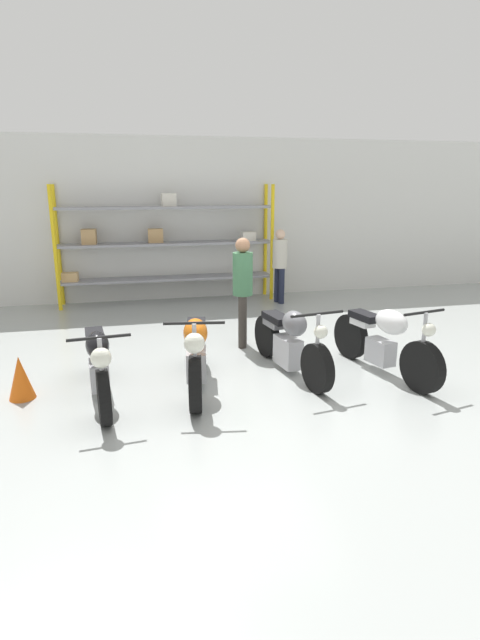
# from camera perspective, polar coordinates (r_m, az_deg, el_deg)

# --- Properties ---
(ground_plane) EXTENTS (30.00, 30.00, 0.00)m
(ground_plane) POSITION_cam_1_polar(r_m,az_deg,el_deg) (7.00, 0.74, -6.38)
(ground_plane) COLOR #9EA3A0
(back_wall) EXTENTS (30.00, 0.08, 3.60)m
(back_wall) POSITION_cam_1_polar(r_m,az_deg,el_deg) (11.63, -5.41, 11.34)
(back_wall) COLOR silver
(back_wall) RESTS_ON ground_plane
(shelving_rack) EXTENTS (4.73, 0.63, 2.58)m
(shelving_rack) POSITION_cam_1_polar(r_m,az_deg,el_deg) (11.23, -8.76, 8.80)
(shelving_rack) COLOR yellow
(shelving_rack) RESTS_ON ground_plane
(motorcycle_black) EXTENTS (0.67, 2.11, 1.01)m
(motorcycle_black) POSITION_cam_1_polar(r_m,az_deg,el_deg) (6.37, -15.87, -4.78)
(motorcycle_black) COLOR black
(motorcycle_black) RESTS_ON ground_plane
(motorcycle_orange) EXTENTS (0.70, 2.10, 1.08)m
(motorcycle_orange) POSITION_cam_1_polar(r_m,az_deg,el_deg) (6.46, -5.04, -3.76)
(motorcycle_orange) COLOR black
(motorcycle_orange) RESTS_ON ground_plane
(motorcycle_grey) EXTENTS (0.73, 2.14, 1.04)m
(motorcycle_grey) POSITION_cam_1_polar(r_m,az_deg,el_deg) (7.02, 5.69, -2.47)
(motorcycle_grey) COLOR black
(motorcycle_grey) RESTS_ON ground_plane
(motorcycle_white) EXTENTS (0.74, 2.13, 1.06)m
(motorcycle_white) POSITION_cam_1_polar(r_m,az_deg,el_deg) (7.21, 16.13, -2.27)
(motorcycle_white) COLOR black
(motorcycle_white) RESTS_ON ground_plane
(person_browsing) EXTENTS (0.40, 0.40, 1.78)m
(person_browsing) POSITION_cam_1_polar(r_m,az_deg,el_deg) (7.99, 0.31, 4.22)
(person_browsing) COLOR #38332D
(person_browsing) RESTS_ON ground_plane
(person_near_rack) EXTENTS (0.40, 0.40, 1.64)m
(person_near_rack) POSITION_cam_1_polar(r_m,az_deg,el_deg) (11.11, 4.57, 6.82)
(person_near_rack) COLOR #1E2338
(person_near_rack) RESTS_ON ground_plane
(traffic_cone) EXTENTS (0.32, 0.32, 0.55)m
(traffic_cone) POSITION_cam_1_polar(r_m,az_deg,el_deg) (6.76, -23.80, -6.05)
(traffic_cone) COLOR orange
(traffic_cone) RESTS_ON ground_plane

